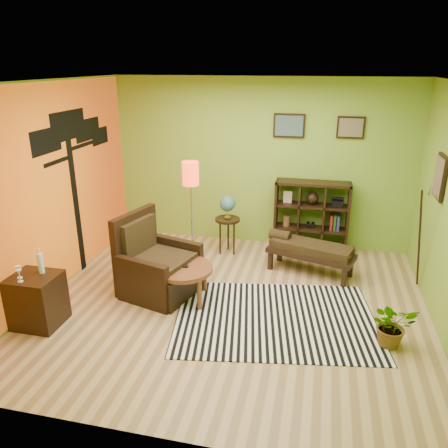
% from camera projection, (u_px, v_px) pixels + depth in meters
% --- Properties ---
extents(ground, '(5.00, 5.00, 0.00)m').
position_uv_depth(ground, '(232.00, 305.00, 5.74)').
color(ground, tan).
rests_on(ground, ground).
extents(room_shell, '(5.04, 4.54, 2.82)m').
position_uv_depth(room_shell, '(226.00, 171.00, 5.14)').
color(room_shell, '#80AD36').
rests_on(room_shell, ground).
extents(zebra_rug, '(2.72, 2.13, 0.01)m').
position_uv_depth(zebra_rug, '(275.00, 318.00, 5.44)').
color(zebra_rug, white).
rests_on(zebra_rug, ground).
extents(coffee_table, '(0.78, 0.78, 0.50)m').
position_uv_depth(coffee_table, '(183.00, 271.00, 5.75)').
color(coffee_table, brown).
rests_on(coffee_table, ground).
extents(armchair, '(1.11, 1.11, 1.11)m').
position_uv_depth(armchair, '(156.00, 269.00, 5.99)').
color(armchair, black).
rests_on(armchair, ground).
extents(side_cabinet, '(0.55, 0.50, 0.96)m').
position_uv_depth(side_cabinet, '(37.00, 300.00, 5.23)').
color(side_cabinet, black).
rests_on(side_cabinet, ground).
extents(floor_lamp, '(0.25, 0.25, 1.67)m').
position_uv_depth(floor_lamp, '(191.00, 184.00, 6.30)').
color(floor_lamp, silver).
rests_on(floor_lamp, ground).
extents(globe_table, '(0.41, 0.41, 0.99)m').
position_uv_depth(globe_table, '(228.00, 210.00, 7.07)').
color(globe_table, black).
rests_on(globe_table, ground).
extents(cube_shelf, '(1.20, 0.35, 1.20)m').
position_uv_depth(cube_shelf, '(312.00, 217.00, 7.19)').
color(cube_shelf, black).
rests_on(cube_shelf, ground).
extents(bench, '(1.36, 0.81, 0.59)m').
position_uv_depth(bench, '(309.00, 249.00, 6.51)').
color(bench, black).
rests_on(bench, ground).
extents(potted_plant, '(0.59, 0.63, 0.41)m').
position_uv_depth(potted_plant, '(392.00, 329.00, 4.87)').
color(potted_plant, '#26661E').
rests_on(potted_plant, ground).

